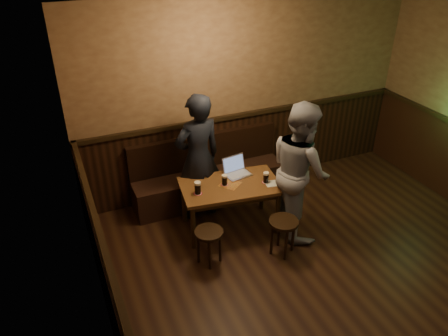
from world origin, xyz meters
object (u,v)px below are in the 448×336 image
object	(u,v)px
stool_left	(209,237)
pint_right	(266,177)
pint_mid	(225,180)
laptop	(236,170)
pint_left	(198,188)
person_suit	(198,158)
pub_table	(230,190)
bench	(209,179)
stool_right	(283,227)
person_grey	(300,170)

from	to	relation	value
stool_left	pint_right	distance (m)	1.08
pint_mid	pint_right	world-z (taller)	same
pint_right	laptop	size ratio (longest dim) A/B	0.40
pint_right	pint_left	bearing A→B (deg)	173.84
pint_mid	stool_left	bearing A→B (deg)	-128.43
stool_left	person_suit	distance (m)	1.12
pint_mid	laptop	xyz separation A→B (m)	(0.25, 0.20, -0.01)
pub_table	pint_mid	size ratio (longest dim) A/B	9.08
bench	laptop	distance (m)	0.72
pint_left	pint_mid	xyz separation A→B (m)	(0.38, 0.05, -0.01)
pint_right	laptop	bearing A→B (deg)	126.81
stool_right	pint_right	distance (m)	0.69
person_suit	bench	bearing A→B (deg)	-136.78
bench	pint_left	distance (m)	1.02
stool_right	person_suit	distance (m)	1.41
person_suit	pub_table	bearing A→B (deg)	113.16
laptop	stool_right	bearing A→B (deg)	-86.87
stool_left	pub_table	bearing A→B (deg)	46.44
stool_left	pint_mid	world-z (taller)	pint_mid
pub_table	pint_right	world-z (taller)	pint_right
person_suit	person_grey	world-z (taller)	person_grey
bench	person_grey	xyz separation A→B (m)	(0.78, -1.12, 0.58)
pub_table	stool_right	bearing A→B (deg)	-54.75
stool_left	laptop	world-z (taller)	laptop
stool_left	pint_right	world-z (taller)	pint_right
pint_left	person_suit	size ratio (longest dim) A/B	0.09
bench	pint_right	size ratio (longest dim) A/B	15.01
person_suit	person_grey	distance (m)	1.31
stool_right	pub_table	bearing A→B (deg)	117.89
pint_mid	laptop	size ratio (longest dim) A/B	0.40
person_suit	stool_right	bearing A→B (deg)	111.10
pub_table	pint_left	xyz separation A→B (m)	(-0.45, -0.04, 0.17)
bench	laptop	world-z (taller)	bench
stool_right	person_suit	size ratio (longest dim) A/B	0.27
pub_table	laptop	size ratio (longest dim) A/B	3.66
stool_right	pint_right	xyz separation A→B (m)	(0.05, 0.58, 0.36)
person_grey	person_suit	bearing A→B (deg)	59.56
pub_table	pint_left	distance (m)	0.48
pint_mid	person_grey	size ratio (longest dim) A/B	0.08
pub_table	person_grey	xyz separation A→B (m)	(0.78, -0.35, 0.31)
pint_left	pint_mid	distance (m)	0.38
pint_left	person_suit	world-z (taller)	person_suit
stool_right	person_grey	size ratio (longest dim) A/B	0.27
person_grey	bench	bearing A→B (deg)	41.50
stool_right	person_suit	world-z (taller)	person_suit
pint_right	laptop	distance (m)	0.43
pub_table	person_suit	bearing A→B (deg)	128.61
bench	pub_table	size ratio (longest dim) A/B	1.66
pint_left	pint_mid	size ratio (longest dim) A/B	1.13
stool_left	person_grey	size ratio (longest dim) A/B	0.26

